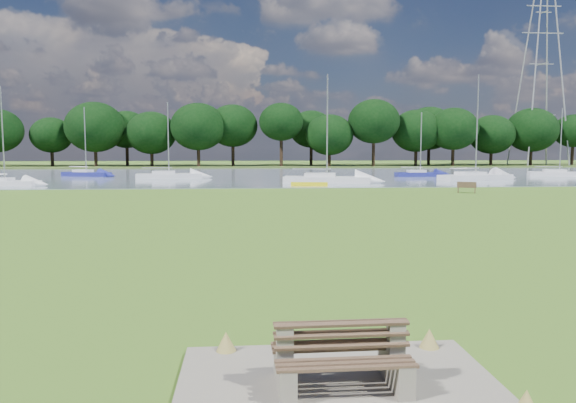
{
  "coord_description": "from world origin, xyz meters",
  "views": [
    {
      "loc": [
        -1.22,
        -20.84,
        3.16
      ],
      "look_at": [
        0.28,
        -2.0,
        1.33
      ],
      "focal_mm": 35.0,
      "sensor_mm": 36.0,
      "label": 1
    }
  ],
  "objects": [
    {
      "name": "ground",
      "position": [
        0.0,
        0.0,
        0.0
      ],
      "size": [
        220.0,
        220.0,
        0.0
      ],
      "primitive_type": "plane",
      "color": "olive"
    },
    {
      "name": "river",
      "position": [
        0.0,
        42.0,
        0.0
      ],
      "size": [
        220.0,
        40.0,
        0.1
      ],
      "primitive_type": "cube",
      "color": "slate",
      "rests_on": "ground"
    },
    {
      "name": "far_bank",
      "position": [
        0.0,
        72.0,
        0.0
      ],
      "size": [
        220.0,
        20.0,
        0.4
      ],
      "primitive_type": "cube",
      "color": "#4C6626",
      "rests_on": "ground"
    },
    {
      "name": "concrete_pad",
      "position": [
        0.0,
        -14.0,
        0.05
      ],
      "size": [
        4.2,
        3.2,
        0.1
      ],
      "primitive_type": "cube",
      "color": "gray",
      "rests_on": "ground"
    },
    {
      "name": "bench_pair",
      "position": [
        -0.0,
        -14.0,
        0.48
      ],
      "size": [
        1.74,
        1.05,
        0.93
      ],
      "rotation": [
        0.0,
        0.0,
        0.02
      ],
      "color": "gray",
      "rests_on": "concrete_pad"
    },
    {
      "name": "riverbank_bench",
      "position": [
        14.13,
        16.67,
        0.4
      ],
      "size": [
        1.33,
        0.85,
        0.79
      ],
      "rotation": [
        0.0,
        0.0,
        -0.4
      ],
      "color": "brown",
      "rests_on": "ground"
    },
    {
      "name": "kayak",
      "position": [
        4.06,
        24.0,
        0.2
      ],
      "size": [
        3.02,
        1.07,
        0.3
      ],
      "primitive_type": "cube",
      "rotation": [
        0.0,
        0.0,
        -0.13
      ],
      "color": "yellow",
      "rests_on": "river"
    },
    {
      "name": "pylon",
      "position": [
        48.08,
        70.0,
        21.86
      ],
      "size": [
        7.06,
        4.95,
        35.36
      ],
      "color": "#AAAAAA",
      "rests_on": "far_bank"
    },
    {
      "name": "tree_line",
      "position": [
        -4.55,
        68.0,
        6.22
      ],
      "size": [
        131.7,
        8.66,
        10.48
      ],
      "color": "black",
      "rests_on": "far_bank"
    },
    {
      "name": "sailboat_1",
      "position": [
        -17.97,
        40.33,
        0.49
      ],
      "size": [
        5.49,
        3.39,
        7.32
      ],
      "rotation": [
        0.0,
        0.0,
        -0.39
      ],
      "color": "navy",
      "rests_on": "river"
    },
    {
      "name": "sailboat_2",
      "position": [
        32.69,
        37.13,
        0.47
      ],
      "size": [
        6.5,
        3.5,
        7.27
      ],
      "rotation": [
        0.0,
        0.0,
        -0.3
      ],
      "color": "silver",
      "rests_on": "river"
    },
    {
      "name": "sailboat_3",
      "position": [
        20.61,
        30.64,
        0.53
      ],
      "size": [
        7.58,
        4.06,
        9.85
      ],
      "rotation": [
        0.0,
        0.0,
        0.29
      ],
      "color": "silver",
      "rests_on": "river"
    },
    {
      "name": "sailboat_4",
      "position": [
        -20.51,
        26.04,
        0.46
      ],
      "size": [
        5.69,
        2.55,
        7.96
      ],
      "rotation": [
        0.0,
        0.0,
        -0.19
      ],
      "color": "silver",
      "rests_on": "river"
    },
    {
      "name": "sailboat_5",
      "position": [
        -8.66,
        35.39,
        0.5
      ],
      "size": [
        6.55,
        2.57,
        7.51
      ],
      "rotation": [
        0.0,
        0.0,
        0.13
      ],
      "color": "silver",
      "rests_on": "river"
    },
    {
      "name": "sailboat_7",
      "position": [
        17.39,
        37.25,
        0.47
      ],
      "size": [
        5.25,
        1.65,
        6.75
      ],
      "rotation": [
        0.0,
        0.0,
        0.04
      ],
      "color": "navy",
      "rests_on": "river"
    },
    {
      "name": "sailboat_8",
      "position": [
        5.95,
        27.68,
        0.56
      ],
      "size": [
        7.77,
        3.66,
        9.36
      ],
      "rotation": [
        0.0,
        0.0,
        -0.22
      ],
      "color": "silver",
      "rests_on": "river"
    }
  ]
}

